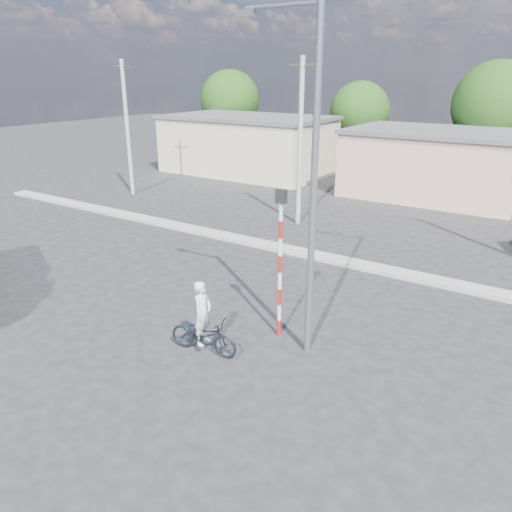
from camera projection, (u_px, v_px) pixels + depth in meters
The scene contains 9 objects.
ground_plane at pixel (163, 327), 15.15m from camera, with size 120.00×120.00×0.00m, color #262628.
median at pixel (293, 251), 21.37m from camera, with size 40.00×0.80×0.16m, color #99968E.
bicycle at pixel (203, 335), 13.60m from camera, with size 0.71×2.03×1.07m, color black.
cyclist at pixel (203, 323), 13.47m from camera, with size 0.66×0.43×1.81m, color silver.
traffic_pole at pixel (280, 252), 13.76m from camera, with size 0.28×0.18×4.36m.
streetlight at pixel (308, 172), 12.22m from camera, with size 2.34×0.22×9.00m.
building_row at pixel (421, 160), 31.03m from camera, with size 37.80×7.30×4.44m.
tree_row at pixel (405, 107), 37.02m from camera, with size 34.13×7.32×8.10m.
utility_poles at pixel (407, 151), 21.43m from camera, with size 35.40×0.24×8.00m.
Camera 1 is at (9.80, -9.66, 7.27)m, focal length 35.00 mm.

